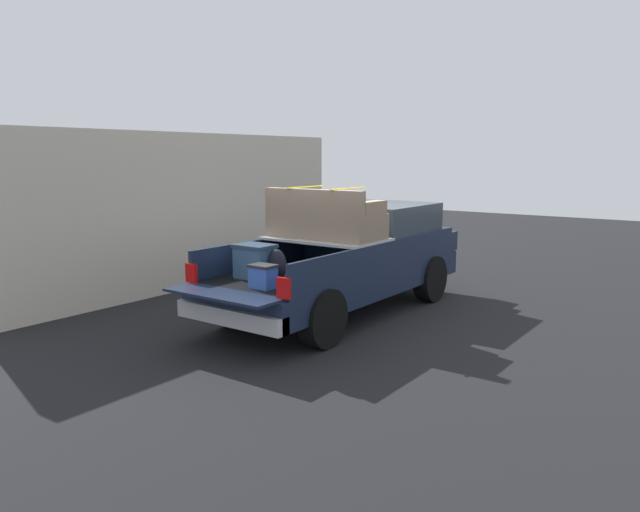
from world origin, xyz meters
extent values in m
plane|color=black|center=(0.00, 0.00, 0.00)|extent=(40.00, 40.00, 0.00)
cube|color=#162138|center=(0.00, 0.00, 0.63)|extent=(5.50, 1.92, 0.44)
cube|color=black|center=(-1.20, 0.00, 0.87)|extent=(2.80, 1.80, 0.04)
cube|color=#162138|center=(-1.20, 0.93, 1.10)|extent=(2.80, 0.06, 0.50)
cube|color=#162138|center=(-1.20, -0.93, 1.10)|extent=(2.80, 0.06, 0.50)
cube|color=#162138|center=(0.17, 0.00, 1.10)|extent=(0.06, 1.80, 0.50)
cube|color=#162138|center=(-2.88, 0.00, 0.87)|extent=(0.55, 1.80, 0.04)
cube|color=#B2B2B7|center=(-0.43, 0.00, 1.37)|extent=(1.25, 1.92, 0.04)
cube|color=#162138|center=(1.35, 0.00, 1.10)|extent=(2.30, 1.92, 0.50)
cube|color=#2D3842|center=(1.25, 0.00, 1.60)|extent=(1.94, 1.76, 0.50)
cube|color=#162138|center=(2.70, 0.00, 1.04)|extent=(0.40, 1.82, 0.38)
cube|color=#B2B2B7|center=(-2.72, 0.00, 0.53)|extent=(0.24, 1.92, 0.24)
cube|color=red|center=(-2.62, 0.88, 1.03)|extent=(0.06, 0.20, 0.28)
cube|color=red|center=(-2.62, -0.88, 1.03)|extent=(0.06, 0.20, 0.28)
cylinder|color=black|center=(1.75, 0.88, 0.44)|extent=(0.87, 0.30, 0.87)
cylinder|color=black|center=(1.75, -0.88, 0.44)|extent=(0.87, 0.30, 0.87)
cylinder|color=black|center=(-1.75, 0.88, 0.44)|extent=(0.87, 0.30, 0.87)
cylinder|color=black|center=(-1.75, -0.88, 0.44)|extent=(0.87, 0.30, 0.87)
cube|color=#335170|center=(-1.84, 0.33, 1.13)|extent=(0.40, 0.55, 0.47)
cube|color=#23394E|center=(-1.84, 0.33, 1.39)|extent=(0.44, 0.59, 0.05)
ellipsoid|color=black|center=(-1.79, -0.07, 1.13)|extent=(0.20, 0.33, 0.48)
ellipsoid|color=black|center=(-1.90, -0.07, 1.06)|extent=(0.09, 0.23, 0.21)
cube|color=#3359B2|center=(-2.30, -0.24, 1.04)|extent=(0.26, 0.34, 0.30)
cube|color=#262628|center=(-2.30, -0.24, 1.21)|extent=(0.28, 0.36, 0.04)
cube|color=#84705B|center=(-0.43, 0.00, 1.60)|extent=(0.89, 1.89, 0.42)
cube|color=#84705B|center=(-0.79, 0.00, 2.01)|extent=(0.16, 1.89, 0.40)
cube|color=#84705B|center=(-0.38, 0.85, 1.92)|extent=(0.65, 0.20, 0.22)
cube|color=#84705B|center=(-0.38, -0.85, 1.92)|extent=(0.65, 0.20, 0.22)
cube|color=yellow|center=(-0.43, 0.43, 2.22)|extent=(0.99, 0.03, 0.02)
cube|color=yellow|center=(-0.43, -0.43, 2.22)|extent=(0.99, 0.03, 0.02)
cube|color=beige|center=(0.07, 3.82, 1.60)|extent=(8.82, 0.36, 3.21)
cylinder|color=#1E592D|center=(4.14, 3.09, 0.45)|extent=(0.56, 0.56, 0.90)
cylinder|color=#1E592D|center=(4.14, 3.09, 0.94)|extent=(0.60, 0.60, 0.08)
camera|label=1|loc=(-8.60, -5.82, 2.74)|focal=34.05mm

